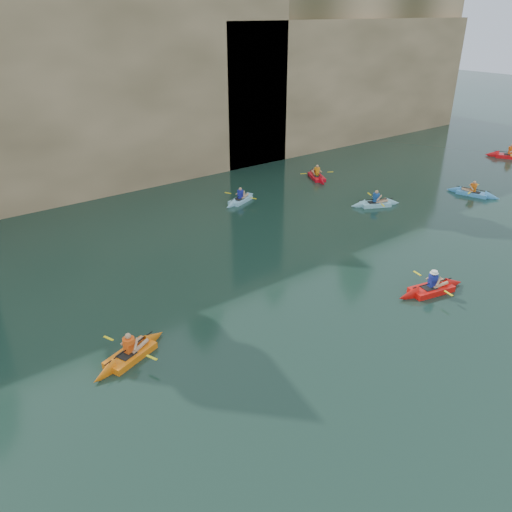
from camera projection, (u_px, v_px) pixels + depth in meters
ground at (390, 395)px, 14.50m from camera, size 160.00×160.00×0.00m
cliff at (44, 77)px, 33.29m from camera, size 70.00×16.00×12.00m
cliff_slab_center at (118, 93)px, 29.21m from camera, size 24.00×2.40×11.40m
cliff_slab_east at (353, 80)px, 40.36m from camera, size 26.00×2.40×9.84m
sea_cave_center at (28, 182)px, 27.33m from camera, size 3.50×1.00×3.20m
sea_cave_east at (237, 135)px, 34.60m from camera, size 5.00×1.00×4.50m
main_kayaker at (431, 289)px, 19.73m from camera, size 3.25×2.14×1.18m
kayaker_orange at (130, 354)px, 16.01m from camera, size 3.13×2.20×1.17m
kayaker_ltblue_near at (375, 204)px, 28.42m from camera, size 2.95×2.10×1.16m
kayaker_red_far at (317, 176)px, 33.04m from camera, size 2.09×3.12×1.15m
kayaker_ltblue_mid at (240, 200)px, 29.04m from camera, size 2.91×2.05×1.09m
kayaker_blue_east at (473, 193)px, 30.08m from camera, size 2.14×3.19×1.11m
kayaker_extra_east at (510, 156)px, 37.60m from camera, size 2.42×3.39×1.32m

